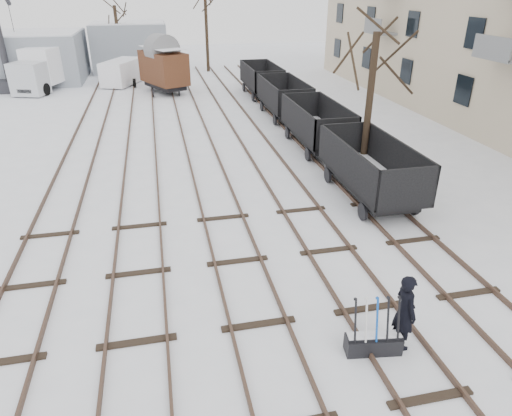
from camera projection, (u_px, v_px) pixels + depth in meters
The scene contains 17 objects.
ground at pixel (258, 325), 11.56m from camera, with size 120.00×120.00×0.00m, color white.
tracks at pixel (201, 150), 23.51m from camera, with size 13.90×52.00×0.16m.
shed_left at pixel (23, 57), 39.71m from camera, with size 10.00×8.00×4.10m.
shed_right at pixel (130, 46), 44.85m from camera, with size 7.00×6.00×4.50m.
ground_frame at pixel (373, 342), 10.61m from camera, with size 1.35×0.60×1.49m.
worker at pixel (405, 312), 10.54m from camera, with size 0.71×0.47×1.94m, color black.
freight_wagon_a at pixel (369, 177), 18.12m from camera, with size 2.26×5.65×2.31m.
freight_wagon_b at pixel (316, 131), 23.73m from camera, with size 2.26×5.65×2.31m.
freight_wagon_c at pixel (284, 103), 29.34m from camera, with size 2.26×5.65×2.31m.
freight_wagon_d at pixel (261, 84), 34.95m from camera, with size 2.26×5.65×2.31m.
box_van_wagon at pixel (164, 67), 35.37m from camera, with size 4.02×5.06×3.43m.
lorry at pixel (46, 68), 36.83m from camera, with size 3.88×7.55×3.28m.
panel_van at pixel (122, 72), 38.68m from camera, with size 3.66×5.00×2.02m.
crane at pixel (5, 56), 35.65m from camera, with size 2.06×6.00×10.35m.
tree_near at pixel (369, 107), 19.55m from camera, with size 0.30×0.30×6.06m, color black.
tree_far_left at pixel (119, 41), 42.36m from camera, with size 0.30×0.30×6.05m, color black.
tree_far_right at pixel (207, 30), 43.37m from camera, with size 0.30×0.30×7.71m, color black.
Camera 1 is at (-2.00, -8.83, 7.78)m, focal length 32.00 mm.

